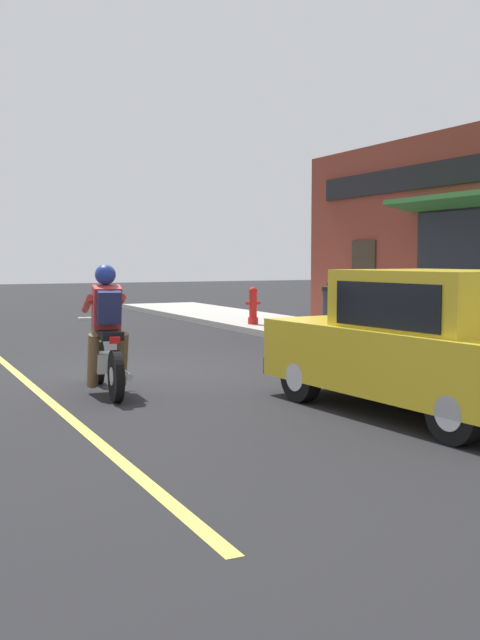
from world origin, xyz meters
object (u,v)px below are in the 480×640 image
object	(u,v)px
motorcycle_with_rider	(106,339)
trash_bin	(335,310)
car_hatchback	(424,344)
fire_hydrant	(253,306)

from	to	relation	value
motorcycle_with_rider	trash_bin	world-z (taller)	motorcycle_with_rider
trash_bin	car_hatchback	bearing A→B (deg)	-115.21
fire_hydrant	trash_bin	bearing A→B (deg)	-82.53
motorcycle_with_rider	trash_bin	xyz separation A→B (m)	(5.77, 3.65, -0.04)
car_hatchback	fire_hydrant	size ratio (longest dim) A/B	4.45
motorcycle_with_rider	fire_hydrant	xyz separation A→B (m)	(5.38, 6.60, -0.11)
trash_bin	motorcycle_with_rider	bearing A→B (deg)	-147.65
motorcycle_with_rider	car_hatchback	world-z (taller)	motorcycle_with_rider
motorcycle_with_rider	car_hatchback	distance (m)	3.90
car_hatchback	fire_hydrant	world-z (taller)	car_hatchback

